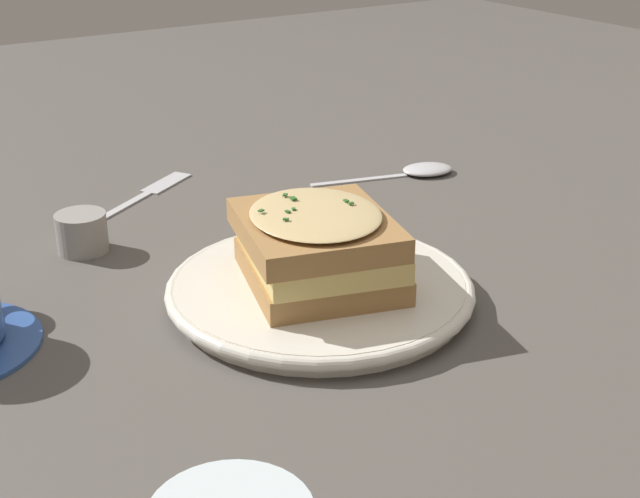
# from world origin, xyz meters

# --- Properties ---
(ground_plane) EXTENTS (2.40, 2.40, 0.00)m
(ground_plane) POSITION_xyz_m (0.00, 0.00, 0.00)
(ground_plane) COLOR #514C47
(dinner_plate) EXTENTS (0.25, 0.25, 0.02)m
(dinner_plate) POSITION_xyz_m (0.02, 0.02, 0.01)
(dinner_plate) COLOR silver
(dinner_plate) RESTS_ON ground_plane
(sandwich) EXTENTS (0.15, 0.16, 0.07)m
(sandwich) POSITION_xyz_m (0.03, 0.02, 0.05)
(sandwich) COLOR #A37542
(sandwich) RESTS_ON dinner_plate
(fork) EXTENTS (0.16, 0.11, 0.00)m
(fork) POSITION_xyz_m (0.04, -0.29, 0.00)
(fork) COLOR silver
(fork) RESTS_ON ground_plane
(spoon) EXTENTS (0.17, 0.07, 0.01)m
(spoon) POSITION_xyz_m (-0.24, -0.18, 0.00)
(spoon) COLOR silver
(spoon) RESTS_ON ground_plane
(condiment_pot) EXTENTS (0.05, 0.05, 0.04)m
(condiment_pot) POSITION_xyz_m (0.15, -0.18, 0.02)
(condiment_pot) COLOR gray
(condiment_pot) RESTS_ON ground_plane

